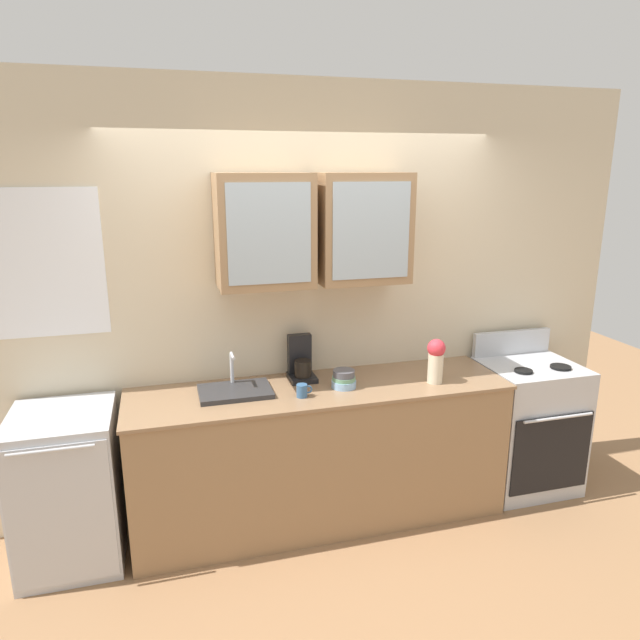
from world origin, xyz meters
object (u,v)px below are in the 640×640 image
coffee_maker (301,363)px  dishwasher (68,488)px  vase (436,359)px  stove_range (527,425)px  sink_faucet (235,390)px  bowl_stack (344,379)px  cup_near_sink (302,391)px

coffee_maker → dishwasher: bearing=-172.3°
vase → coffee_maker: (-0.82, 0.31, -0.05)m
dishwasher → vase: bearing=-2.8°
stove_range → sink_faucet: sink_faucet is taller
vase → coffee_maker: size_ratio=1.01×
bowl_stack → cup_near_sink: bearing=-163.9°
stove_range → vase: bearing=-171.9°
sink_faucet → coffee_maker: bearing=18.2°
stove_range → coffee_maker: (-1.64, 0.19, 0.57)m
bowl_stack → cup_near_sink: size_ratio=1.59×
dishwasher → sink_faucet: bearing=2.8°
cup_near_sink → vase: bearing=0.3°
sink_faucet → dishwasher: bearing=-177.2°
bowl_stack → vase: vase is taller
cup_near_sink → stove_range: bearing=4.1°
vase → sink_faucet: bearing=172.8°
sink_faucet → coffee_maker: (0.46, 0.15, 0.09)m
vase → dishwasher: bearing=177.2°
vase → cup_near_sink: (-0.89, -0.00, -0.12)m
coffee_maker → bowl_stack: bearing=-46.0°
vase → cup_near_sink: size_ratio=2.94×
bowl_stack → cup_near_sink: bowl_stack is taller
sink_faucet → dishwasher: 1.11m
sink_faucet → dishwasher: size_ratio=0.48×
stove_range → bowl_stack: stove_range is taller
coffee_maker → cup_near_sink: bearing=-102.5°
bowl_stack → vase: size_ratio=0.54×
sink_faucet → cup_near_sink: (0.39, -0.17, 0.02)m
cup_near_sink → bowl_stack: bearing=16.1°
sink_faucet → coffee_maker: coffee_maker is taller
bowl_stack → cup_near_sink: 0.30m
sink_faucet → cup_near_sink: size_ratio=4.46×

